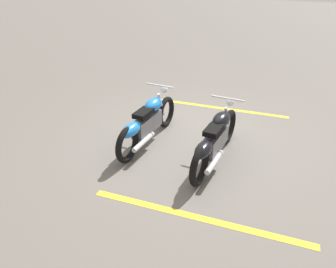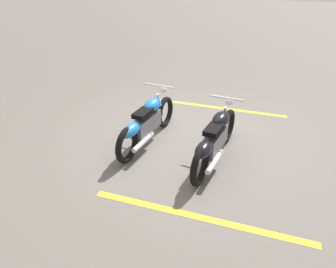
{
  "view_description": "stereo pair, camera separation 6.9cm",
  "coord_description": "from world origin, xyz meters",
  "views": [
    {
      "loc": [
        5.42,
        1.8,
        3.14
      ],
      "look_at": [
        1.12,
        0.0,
        0.65
      ],
      "focal_mm": 34.08,
      "sensor_mm": 36.0,
      "label": 1
    },
    {
      "loc": [
        5.45,
        1.74,
        3.14
      ],
      "look_at": [
        1.12,
        0.0,
        0.65
      ],
      "focal_mm": 34.08,
      "sensor_mm": 36.0,
      "label": 2
    }
  ],
  "objects": [
    {
      "name": "motorcycle_dark_foreground",
      "position": [
        0.65,
        0.69,
        0.46
      ],
      "size": [
        2.23,
        0.62,
        1.04
      ],
      "rotation": [
        0.0,
        0.0,
        3.07
      ],
      "color": "black",
      "rests_on": "ground"
    },
    {
      "name": "ground_plane",
      "position": [
        0.0,
        0.0,
        0.0
      ],
      "size": [
        60.0,
        60.0,
        0.0
      ],
      "primitive_type": "plane",
      "color": "#66605B"
    },
    {
      "name": "parking_stripe_mid",
      "position": [
        2.13,
        0.87,
        0.0
      ],
      "size": [
        0.26,
        3.2,
        0.01
      ],
      "primitive_type": "cube",
      "rotation": [
        0.0,
        0.0,
        1.62
      ],
      "color": "yellow",
      "rests_on": "ground"
    },
    {
      "name": "motorcycle_bright_foreground",
      "position": [
        0.5,
        -0.7,
        0.46
      ],
      "size": [
        2.23,
        0.62,
        1.04
      ],
      "rotation": [
        0.0,
        0.0,
        3.09
      ],
      "color": "black",
      "rests_on": "ground"
    },
    {
      "name": "parking_stripe_near",
      "position": [
        -1.76,
        0.21,
        0.0
      ],
      "size": [
        0.26,
        3.2,
        0.01
      ],
      "primitive_type": "cube",
      "rotation": [
        0.0,
        0.0,
        1.62
      ],
      "color": "yellow",
      "rests_on": "ground"
    }
  ]
}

